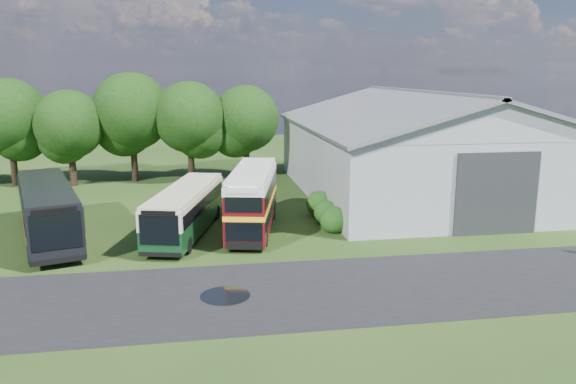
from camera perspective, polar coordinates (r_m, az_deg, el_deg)
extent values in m
plane|color=#193410|center=(27.97, -3.64, -7.98)|extent=(120.00, 120.00, 0.00)
cube|color=black|center=(25.67, 3.84, -9.88)|extent=(60.00, 8.00, 0.02)
cylinder|color=black|center=(25.09, -6.40, -10.47)|extent=(2.20, 2.20, 0.01)
cube|color=gray|center=(46.16, 13.08, 3.28)|extent=(18.00, 24.00, 5.50)
cube|color=#2D3033|center=(35.53, 20.43, -0.18)|extent=(5.20, 0.18, 5.00)
cylinder|color=black|center=(53.54, -26.07, 2.41)|extent=(0.56, 0.56, 3.42)
sphere|color=black|center=(53.08, -26.49, 6.86)|extent=(6.46, 6.46, 6.46)
cylinder|color=black|center=(51.38, -21.02, 2.28)|extent=(0.56, 0.56, 3.06)
sphere|color=black|center=(50.92, -21.34, 6.43)|extent=(5.78, 5.78, 5.78)
cylinder|color=black|center=(51.83, -15.34, 3.04)|extent=(0.56, 0.56, 3.60)
sphere|color=black|center=(51.35, -15.62, 7.89)|extent=(6.80, 6.80, 6.80)
cylinder|color=black|center=(50.58, -9.80, 2.91)|extent=(0.56, 0.56, 3.31)
sphere|color=black|center=(50.10, -9.97, 7.49)|extent=(6.26, 6.26, 6.26)
cylinder|color=black|center=(51.58, -4.23, 3.15)|extent=(0.56, 0.56, 3.17)
sphere|color=black|center=(51.12, -4.29, 7.44)|extent=(5.98, 5.98, 5.98)
sphere|color=#194714|center=(34.53, 4.65, -4.06)|extent=(1.70, 1.70, 1.70)
sphere|color=#194714|center=(36.40, 3.89, -3.20)|extent=(1.60, 1.60, 1.60)
sphere|color=#194714|center=(38.28, 3.20, -2.42)|extent=(1.80, 1.80, 1.80)
cube|color=#0E3317|center=(34.11, -10.33, -1.71)|extent=(4.89, 10.60, 2.57)
cube|color=#4F0B0F|center=(34.14, -3.61, -0.62)|extent=(4.14, 9.34, 3.62)
cube|color=black|center=(35.40, -23.25, -1.62)|extent=(6.15, 12.12, 2.95)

